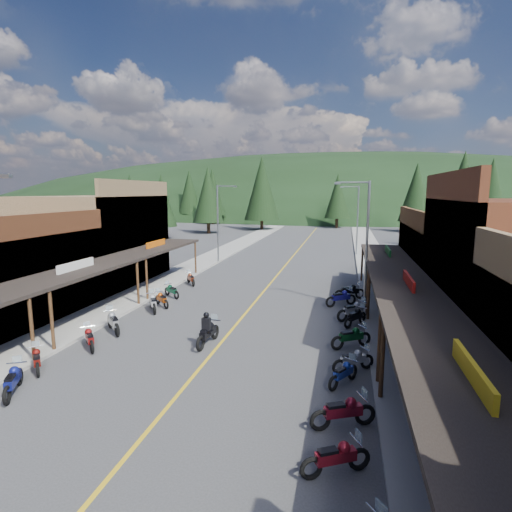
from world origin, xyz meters
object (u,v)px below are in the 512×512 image
Objects in this scene: shop_west_3 at (98,239)px; bike_east_8 at (351,336)px; pine_9 at (479,199)px; pedestrian_east_a at (438,405)px; bike_east_9 at (355,316)px; bike_east_7 at (353,359)px; pine_8 at (162,201)px; bike_east_6 at (343,372)px; pine_5 at (491,188)px; streetlight_1 at (219,220)px; bike_east_11 at (341,297)px; shop_west_2 at (1,275)px; bike_west_12 at (191,278)px; bike_east_10 at (353,309)px; pine_10 at (208,195)px; bike_west_6 at (37,359)px; streetlight_3 at (356,217)px; bike_west_10 at (162,299)px; pine_0 at (130,196)px; bike_east_5 at (343,410)px; bike_west_9 at (153,302)px; shop_east_3 at (467,265)px; bike_west_11 at (172,290)px; pine_2 at (262,188)px; pine_1 at (212,192)px; pine_7 at (189,192)px; bike_east_4 at (336,456)px; pine_11 at (462,193)px; pine_4 at (416,192)px; bike_west_5 at (13,379)px; rider_on_bike at (208,331)px; pine_3 at (338,196)px; streetlight_2 at (365,239)px; bike_west_7 at (89,337)px; bike_west_8 at (113,321)px; pedestrian_east_b at (372,272)px.

shop_west_3 is 22.55m from bike_east_8.
pine_9 reaches higher than pedestrian_east_a.
bike_east_7 is at bearing -58.40° from bike_east_9.
bike_east_6 is (27.90, -42.53, -5.45)m from pine_8.
pine_5 is 7.80× the size of pedestrian_east_a.
pine_9 reaches higher than shop_west_3.
bike_east_11 is (12.61, -13.63, -3.84)m from streetlight_1.
bike_west_12 is at bearing 53.02° from shop_west_2.
streetlight_1 is 3.62× the size of bike_east_10.
bike_east_10 is at bearing -61.19° from pine_10.
bike_east_6 is at bearing -110.85° from pine_9.
bike_west_12 is (0.38, 15.93, 0.01)m from bike_west_6.
streetlight_3 reaches higher than bike_west_10.
bike_east_5 is (45.91, -67.42, -5.88)m from pine_0.
shop_west_3 is 5.01× the size of bike_west_9.
pine_10 is 5.46× the size of bike_east_5.
shop_east_3 is at bearing -27.33° from streetlight_1.
bike_west_11 is 1.01× the size of bike_east_6.
pine_2 reaches higher than bike_east_6.
bike_east_5 reaches higher than bike_west_11.
pine_1 is 71.46m from bike_east_10.
bike_east_4 is (37.74, -83.61, -6.68)m from pine_7.
pine_11 is 48.24m from bike_east_4.
pine_4 is 69.04m from bike_east_4.
rider_on_bike reaches higher than bike_west_5.
shop_west_3 is 27.34m from bike_east_4.
bike_west_9 is at bearing -126.35° from pine_9.
pine_3 is at bearing 26.99° from bike_west_11.
bike_east_10 is (13.34, -16.34, -3.83)m from streetlight_1.
pedestrian_east_a is (2.18, -9.91, 0.48)m from bike_east_9.
pine_10 reaches higher than streetlight_2.
bike_east_11 reaches higher than bike_west_6.
bike_west_5 is 1.11× the size of bike_west_11.
bike_east_11 is at bearing 155.99° from bike_east_5.
pine_11 is 6.61× the size of bike_west_11.
pine_2 reaches higher than bike_east_9.
bike_west_7 is (-23.84, -61.47, -6.68)m from pine_4.
pine_11 reaches higher than streetlight_2.
bike_west_8 is 13.30m from bike_east_10.
pine_0 reaches higher than bike_west_10.
bike_west_7 is (-25.84, -39.47, -6.63)m from pine_11.
bike_east_5 is (29.91, -75.42, -6.63)m from pine_1.
pine_5 is at bearing 50.68° from streetlight_1.
bike_east_11 is at bearing -47.23° from streetlight_1.
bike_west_7 is at bearing -146.12° from bike_east_4.
pine_1 is (-30.95, 40.00, 2.78)m from streetlight_3.
pedestrian_east_b is (17.96, -42.95, -6.96)m from pine_2.
bike_west_6 is at bearing -72.32° from pine_7.
pine_4 is 1.16× the size of pine_9.
streetlight_3 is 24.65m from bike_east_10.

